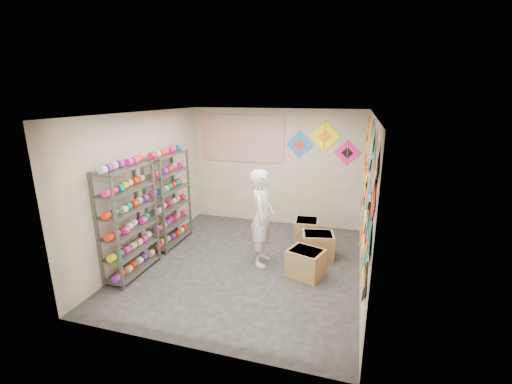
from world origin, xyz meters
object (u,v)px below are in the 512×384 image
(shelf_rack_back, at_px, (169,199))
(shopkeeper, at_px, (262,218))
(carton_a, at_px, (306,263))
(carton_b, at_px, (318,245))
(shelf_rack_front, at_px, (129,222))
(carton_c, at_px, (306,230))

(shelf_rack_back, xyz_separation_m, shopkeeper, (2.04, -0.31, -0.07))
(shelf_rack_back, xyz_separation_m, carton_a, (2.88, -0.55, -0.72))
(shelf_rack_back, height_order, carton_b, shelf_rack_back)
(shopkeeper, bearing_deg, carton_a, -112.28)
(shopkeeper, height_order, carton_a, shopkeeper)
(shelf_rack_front, bearing_deg, carton_b, 26.68)
(shelf_rack_front, bearing_deg, carton_c, 39.29)
(shelf_rack_front, height_order, shelf_rack_back, same)
(shelf_rack_back, height_order, carton_c, shelf_rack_back)
(shelf_rack_back, relative_size, carton_a, 3.37)
(carton_b, xyz_separation_m, carton_c, (-0.31, 0.69, -0.01))
(carton_b, height_order, carton_c, carton_b)
(shopkeeper, xyz_separation_m, carton_a, (0.84, -0.24, -0.65))
(shelf_rack_front, bearing_deg, shelf_rack_back, 90.00)
(carton_b, bearing_deg, shelf_rack_back, 172.64)
(shelf_rack_back, xyz_separation_m, carton_b, (2.99, 0.20, -0.71))
(shelf_rack_front, distance_m, shelf_rack_back, 1.30)
(shelf_rack_back, bearing_deg, carton_b, 3.90)
(shelf_rack_back, bearing_deg, shopkeeper, -8.77)
(shelf_rack_back, bearing_deg, carton_c, 18.44)
(shopkeeper, relative_size, carton_b, 3.00)
(shelf_rack_back, distance_m, carton_a, 3.02)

